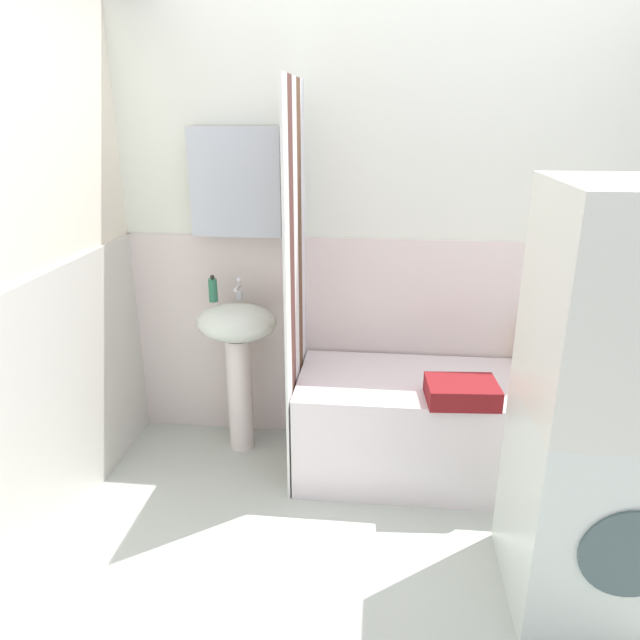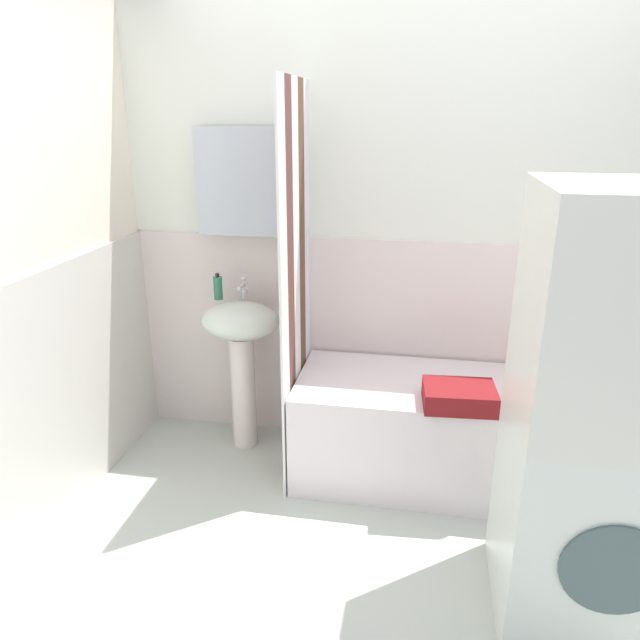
% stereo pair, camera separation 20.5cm
% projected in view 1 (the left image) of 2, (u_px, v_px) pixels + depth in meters
% --- Properties ---
extents(ground_plane, '(4.80, 5.60, 0.04)m').
position_uv_depth(ground_plane, '(398.00, 596.00, 2.40)').
color(ground_plane, beige).
extents(wall_back_tiled, '(3.60, 0.18, 2.40)m').
position_uv_depth(wall_back_tiled, '(393.00, 249.00, 3.21)').
color(wall_back_tiled, white).
rests_on(wall_back_tiled, ground_plane).
extents(wall_left_tiled, '(0.07, 1.81, 2.40)m').
position_uv_depth(wall_left_tiled, '(37.00, 293.00, 2.51)').
color(wall_left_tiled, white).
rests_on(wall_left_tiled, ground_plane).
extents(sink, '(0.44, 0.34, 0.87)m').
position_uv_depth(sink, '(238.00, 345.00, 3.24)').
color(sink, silver).
rests_on(sink, ground_plane).
extents(faucet, '(0.03, 0.12, 0.12)m').
position_uv_depth(faucet, '(239.00, 290.00, 3.22)').
color(faucet, silver).
rests_on(faucet, sink).
extents(soap_dispenser, '(0.05, 0.05, 0.15)m').
position_uv_depth(soap_dispenser, '(213.00, 290.00, 3.20)').
color(soap_dispenser, '#2C7252').
rests_on(soap_dispenser, sink).
extents(bathtub, '(1.55, 0.66, 0.54)m').
position_uv_depth(bathtub, '(445.00, 427.00, 3.12)').
color(bathtub, silver).
rests_on(bathtub, ground_plane).
extents(shower_curtain, '(0.01, 0.66, 2.00)m').
position_uv_depth(shower_curtain, '(296.00, 291.00, 2.95)').
color(shower_curtain, white).
rests_on(shower_curtain, ground_plane).
extents(conditioner_bottle, '(0.05, 0.05, 0.22)m').
position_uv_depth(conditioner_bottle, '(573.00, 349.00, 3.15)').
color(conditioner_bottle, '#2C5997').
rests_on(conditioner_bottle, bathtub).
extents(body_wash_bottle, '(0.05, 0.05, 0.23)m').
position_uv_depth(body_wash_bottle, '(553.00, 348.00, 3.15)').
color(body_wash_bottle, white).
rests_on(body_wash_bottle, bathtub).
extents(shampoo_bottle, '(0.07, 0.07, 0.22)m').
position_uv_depth(shampoo_bottle, '(526.00, 345.00, 3.21)').
color(shampoo_bottle, gold).
rests_on(shampoo_bottle, bathtub).
extents(towel_folded, '(0.35, 0.27, 0.10)m').
position_uv_depth(towel_folded, '(462.00, 392.00, 2.79)').
color(towel_folded, maroon).
rests_on(towel_folded, bathtub).
extents(washer_dryer_stack, '(0.63, 0.62, 1.64)m').
position_uv_depth(washer_dryer_stack, '(616.00, 412.00, 2.13)').
color(washer_dryer_stack, silver).
rests_on(washer_dryer_stack, ground_plane).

